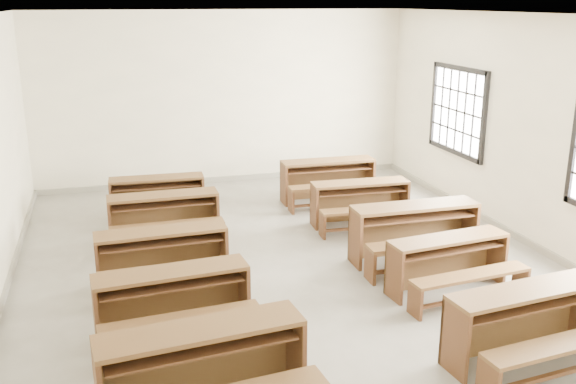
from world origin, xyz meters
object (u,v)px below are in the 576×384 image
object	(u,v)px
desk_set_3	(164,215)
desk_set_9	(329,178)
desk_set_5	(527,320)
desk_set_7	(416,229)
desk_set_1	(173,299)
desk_set_6	(450,261)
desk_set_0	(204,366)
desk_set_8	(361,200)
desk_set_4	(157,195)
desk_set_2	(163,254)

from	to	relation	value
desk_set_3	desk_set_9	xyz separation A→B (m)	(2.92, 1.17, 0.01)
desk_set_5	desk_set_7	size ratio (longest dim) A/B	0.98
desk_set_1	desk_set_5	world-z (taller)	desk_set_5
desk_set_6	desk_set_9	bearing A→B (deg)	86.78
desk_set_0	desk_set_5	world-z (taller)	desk_set_0
desk_set_3	desk_set_5	bearing A→B (deg)	-54.08
desk_set_6	desk_set_7	bearing A→B (deg)	81.20
desk_set_8	desk_set_1	bearing A→B (deg)	-136.93
desk_set_7	desk_set_8	xyz separation A→B (m)	(-0.15, 1.54, -0.05)
desk_set_4	desk_set_0	bearing A→B (deg)	-88.29
desk_set_6	desk_set_9	distance (m)	3.80
desk_set_1	desk_set_4	distance (m)	3.87
desk_set_0	desk_set_9	size ratio (longest dim) A/B	1.10
desk_set_0	desk_set_4	bearing A→B (deg)	83.44
desk_set_6	desk_set_9	world-z (taller)	desk_set_9
desk_set_3	desk_set_4	size ratio (longest dim) A/B	1.03
desk_set_3	desk_set_7	size ratio (longest dim) A/B	0.91
desk_set_0	desk_set_5	size ratio (longest dim) A/B	1.07
desk_set_2	desk_set_9	xyz separation A→B (m)	(3.09, 2.69, 0.01)
desk_set_4	desk_set_7	size ratio (longest dim) A/B	0.88
desk_set_3	desk_set_6	distance (m)	4.05
desk_set_1	desk_set_2	distance (m)	1.26
desk_set_1	desk_set_7	size ratio (longest dim) A/B	0.95
desk_set_5	desk_set_7	xyz separation A→B (m)	(0.13, 2.56, 0.02)
desk_set_5	desk_set_7	world-z (taller)	desk_set_7
desk_set_2	desk_set_9	distance (m)	4.10
desk_set_1	desk_set_2	size ratio (longest dim) A/B	1.02
desk_set_5	desk_set_1	bearing A→B (deg)	150.13
desk_set_4	desk_set_9	world-z (taller)	desk_set_9
desk_set_8	desk_set_9	xyz separation A→B (m)	(-0.07, 1.27, 0.03)
desk_set_2	desk_set_5	bearing A→B (deg)	-41.92
desk_set_0	desk_set_8	size ratio (longest dim) A/B	1.17
desk_set_6	desk_set_7	distance (m)	0.98
desk_set_2	desk_set_4	xyz separation A→B (m)	(0.17, 2.61, -0.02)
desk_set_4	desk_set_5	size ratio (longest dim) A/B	0.89
desk_set_9	desk_set_6	bearing A→B (deg)	-85.82
desk_set_5	desk_set_6	xyz separation A→B (m)	(0.07, 1.58, -0.03)
desk_set_2	desk_set_7	distance (m)	3.32
desk_set_2	desk_set_1	bearing A→B (deg)	-92.48
desk_set_0	desk_set_3	world-z (taller)	desk_set_0
desk_set_4	desk_set_7	bearing A→B (deg)	-38.43
desk_set_4	desk_set_6	bearing A→B (deg)	-47.57
desk_set_4	desk_set_5	distance (m)	6.10
desk_set_2	desk_set_8	distance (m)	3.47
desk_set_1	desk_set_8	world-z (taller)	desk_set_1
desk_set_2	desk_set_5	xyz separation A→B (m)	(3.19, -2.69, 0.01)
desk_set_2	desk_set_0	bearing A→B (deg)	-90.08
desk_set_1	desk_set_7	xyz separation A→B (m)	(3.33, 1.12, 0.03)
desk_set_5	desk_set_7	bearing A→B (deg)	81.38
desk_set_0	desk_set_5	xyz separation A→B (m)	(3.11, -0.02, -0.03)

